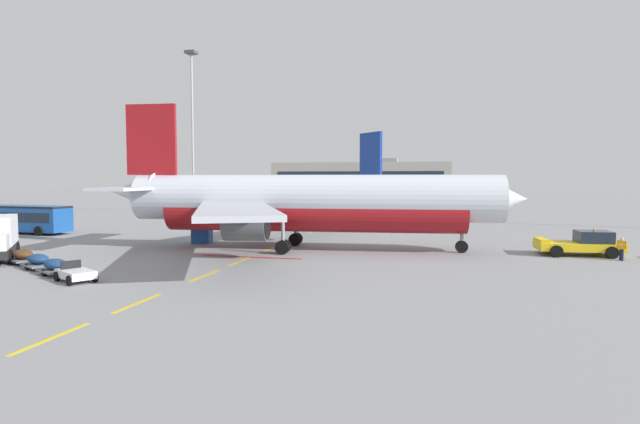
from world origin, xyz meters
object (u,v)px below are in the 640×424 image
baggage_train (47,263)px  apron_light_mast_near (192,114)px  airliner_mid_left (318,194)px  apron_shuttle_bus (19,217)px  ground_crew_worker (622,247)px  pushback_tug (581,244)px  uld_cargo_container (202,234)px  airliner_foreground (306,202)px

baggage_train → apron_light_mast_near: bearing=108.1°
airliner_mid_left → apron_shuttle_bus: airliner_mid_left is taller
ground_crew_worker → pushback_tug: bearing=135.3°
uld_cargo_container → airliner_mid_left: bearing=81.4°
airliner_foreground → apron_shuttle_bus: (-33.38, 5.14, -2.20)m
apron_shuttle_bus → baggage_train: bearing=-43.1°
ground_crew_worker → apron_light_mast_near: bearing=143.3°
baggage_train → apron_light_mast_near: apron_light_mast_near is taller
ground_crew_worker → uld_cargo_container: 34.00m
apron_shuttle_bus → apron_light_mast_near: apron_light_mast_near is taller
baggage_train → apron_shuttle_bus: bearing=136.9°
baggage_train → ground_crew_worker: 39.23m
ground_crew_worker → apron_light_mast_near: (-54.46, 40.54, 15.93)m
airliner_foreground → ground_crew_worker: 23.67m
baggage_train → uld_cargo_container: 15.92m
ground_crew_worker → uld_cargo_container: size_ratio=0.91×
pushback_tug → apron_shuttle_bus: 54.81m
pushback_tug → apron_light_mast_near: bearing=143.7°
pushback_tug → apron_shuttle_bus: bearing=176.7°
apron_light_mast_near → airliner_foreground: bearing=-52.5°
ground_crew_worker → apron_shuttle_bus: bearing=174.7°
airliner_mid_left → apron_light_mast_near: size_ratio=1.00×
baggage_train → uld_cargo_container: (2.96, 15.64, 0.27)m
pushback_tug → ground_crew_worker: size_ratio=3.68×
apron_shuttle_bus → airliner_mid_left: bearing=42.3°
airliner_mid_left → baggage_train: 44.02m
baggage_train → ground_crew_worker: ground_crew_worker is taller
apron_shuttle_bus → baggage_train: apron_shuttle_bus is taller
airliner_foreground → ground_crew_worker: airliner_foreground is taller
airliner_mid_left → ground_crew_worker: (29.76, -29.97, -2.74)m
baggage_train → ground_crew_worker: (36.89, 13.36, 0.41)m
apron_shuttle_bus → uld_cargo_container: bearing=-7.5°
ground_crew_worker → uld_cargo_container: bearing=176.2°
airliner_foreground → apron_shuttle_bus: size_ratio=2.86×
baggage_train → apron_light_mast_near: size_ratio=0.39×
ground_crew_worker → uld_cargo_container: ground_crew_worker is taller
baggage_train → uld_cargo_container: uld_cargo_container is taller
airliner_mid_left → apron_light_mast_near: bearing=156.8°
apron_shuttle_bus → ground_crew_worker: apron_shuttle_bus is taller
apron_light_mast_near → baggage_train: bearing=-71.9°
airliner_foreground → apron_light_mast_near: (-30.98, 40.38, 12.93)m
airliner_mid_left → ground_crew_worker: 42.32m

